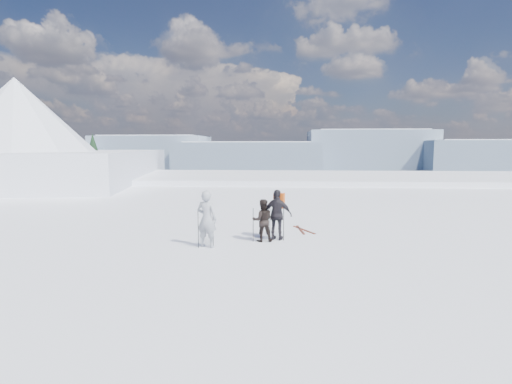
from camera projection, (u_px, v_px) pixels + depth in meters
The scene contains 9 objects.
lake_basin at pixel (296, 240), 42.90m from camera, with size 820.00×820.00×71.62m.
far_mountain_range at pixel (309, 156), 462.17m from camera, with size 770.00×110.00×53.00m.
near_ridge at pixel (52, 210), 43.62m from camera, with size 31.37×35.68×25.62m.
skier_grey at pixel (207, 219), 13.67m from camera, with size 0.72×0.47×1.97m, color #90959D.
skier_dark at pixel (262, 220), 14.53m from camera, with size 0.76×0.59×1.56m, color black.
skier_pack at pixel (277, 215), 14.78m from camera, with size 1.10×0.46×1.88m, color black.
backpack at pixel (279, 182), 14.88m from camera, with size 0.40×0.23×0.56m, color #D05013.
ski_poles at pixel (249, 226), 14.29m from camera, with size 2.94×1.38×1.36m.
skis_loose at pixel (302, 230), 16.59m from camera, with size 0.88×1.70×0.03m.
Camera 1 is at (-1.53, -12.24, 3.45)m, focal length 28.00 mm.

